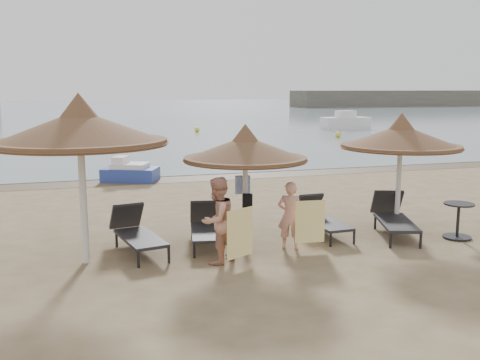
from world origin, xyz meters
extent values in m
plane|color=#8A7658|center=(0.00, 0.00, 0.00)|extent=(160.00, 160.00, 0.00)
cube|color=slate|center=(0.00, 80.00, 0.01)|extent=(200.00, 140.00, 0.03)
cube|color=brown|center=(0.00, 9.40, 0.00)|extent=(200.00, 1.60, 0.01)
cube|color=#625C4D|center=(55.00, 80.00, 1.50)|extent=(40.00, 8.00, 3.00)
cube|color=silver|center=(18.00, 30.00, 0.50)|extent=(4.00, 1.60, 1.00)
cube|color=silver|center=(18.00, 30.00, 1.25)|extent=(1.50, 1.00, 0.60)
cylinder|color=silver|center=(-3.43, 0.24, 1.20)|extent=(0.14, 0.14, 2.40)
cone|color=brown|center=(-3.43, 0.24, 2.65)|extent=(3.32, 3.32, 0.63)
cone|color=brown|center=(-3.43, 0.24, 3.03)|extent=(0.80, 0.80, 0.51)
cylinder|color=brown|center=(-3.43, 0.24, 2.36)|extent=(3.25, 3.25, 0.11)
cylinder|color=silver|center=(-0.11, 0.46, 0.96)|extent=(0.11, 0.11, 1.92)
cone|color=brown|center=(-0.11, 0.46, 2.12)|extent=(2.66, 2.66, 0.50)
cone|color=brown|center=(-0.11, 0.46, 2.43)|extent=(0.64, 0.64, 0.41)
cylinder|color=brown|center=(-0.11, 0.46, 1.89)|extent=(2.60, 2.60, 0.09)
cylinder|color=silver|center=(3.80, 0.66, 1.02)|extent=(0.12, 0.12, 2.05)
cone|color=brown|center=(3.80, 0.66, 2.26)|extent=(2.83, 2.83, 0.54)
cone|color=brown|center=(3.80, 0.66, 2.58)|extent=(0.68, 0.68, 0.44)
cylinder|color=brown|center=(3.80, 0.66, 2.01)|extent=(2.77, 2.77, 0.10)
cylinder|color=black|center=(-2.49, -0.38, 0.15)|extent=(0.05, 0.05, 0.31)
cylinder|color=black|center=(-1.89, -0.27, 0.15)|extent=(0.05, 0.05, 0.31)
cylinder|color=black|center=(-2.79, 1.12, 0.15)|extent=(0.05, 0.05, 0.31)
cylinder|color=black|center=(-2.19, 1.23, 0.15)|extent=(0.05, 0.05, 0.31)
cube|color=black|center=(-2.35, 0.48, 0.34)|extent=(0.98, 1.74, 0.07)
cube|color=black|center=(-2.54, 1.42, 0.60)|extent=(0.75, 0.58, 0.62)
cylinder|color=black|center=(-1.36, -0.10, 0.14)|extent=(0.05, 0.05, 0.29)
cylinder|color=black|center=(-0.79, -0.21, 0.14)|extent=(0.05, 0.05, 0.29)
cylinder|color=black|center=(-1.10, 1.31, 0.14)|extent=(0.05, 0.05, 0.29)
cylinder|color=black|center=(-0.53, 1.21, 0.14)|extent=(0.05, 0.05, 0.29)
cube|color=black|center=(-0.93, 0.60, 0.32)|extent=(0.90, 1.63, 0.06)
cube|color=black|center=(-0.77, 1.49, 0.56)|extent=(0.70, 0.54, 0.58)
cylinder|color=black|center=(1.61, -0.21, 0.14)|extent=(0.05, 0.05, 0.29)
cylinder|color=black|center=(2.19, -0.18, 0.14)|extent=(0.05, 0.05, 0.29)
cylinder|color=black|center=(1.55, 1.23, 0.14)|extent=(0.05, 0.05, 0.29)
cylinder|color=black|center=(2.13, 1.26, 0.14)|extent=(0.05, 0.05, 0.29)
cube|color=black|center=(1.87, 0.58, 0.32)|extent=(0.70, 1.57, 0.06)
cube|color=black|center=(1.83, 1.48, 0.57)|extent=(0.66, 0.46, 0.58)
cylinder|color=black|center=(2.78, -0.67, 0.16)|extent=(0.06, 0.06, 0.32)
cylinder|color=black|center=(3.38, -0.88, 0.16)|extent=(0.06, 0.06, 0.32)
cylinder|color=black|center=(3.31, 0.82, 0.16)|extent=(0.06, 0.06, 0.32)
cylinder|color=black|center=(3.91, 0.61, 0.16)|extent=(0.06, 0.06, 0.32)
cube|color=black|center=(3.36, 0.02, 0.35)|extent=(1.22, 1.83, 0.07)
cube|color=black|center=(3.69, 0.96, 0.62)|extent=(0.82, 0.68, 0.64)
cylinder|color=black|center=(4.67, -0.43, 0.02)|extent=(0.63, 0.63, 0.04)
cylinder|color=black|center=(4.67, -0.43, 0.40)|extent=(0.07, 0.07, 0.76)
cylinder|color=black|center=(4.67, -0.43, 0.79)|extent=(0.67, 0.67, 0.03)
imported|color=tan|center=(-0.98, -0.51, 0.98)|extent=(1.07, 1.01, 1.96)
imported|color=tan|center=(0.72, -0.07, 0.84)|extent=(0.92, 0.80, 1.68)
cube|color=yellow|center=(-0.63, -0.86, 0.66)|extent=(0.61, 0.33, 0.95)
cube|color=yellow|center=(1.07, -0.32, 0.62)|extent=(0.64, 0.08, 0.90)
cube|color=white|center=(-0.11, 0.64, 1.30)|extent=(0.32, 0.12, 0.40)
cube|color=black|center=(-0.11, 0.30, 1.02)|extent=(0.22, 0.15, 0.30)
cube|color=navy|center=(-1.68, 9.49, 0.24)|extent=(2.24, 1.83, 0.49)
cube|color=silver|center=(-1.68, 9.49, 0.55)|extent=(1.52, 1.39, 0.22)
cube|color=silver|center=(-2.00, 9.63, 0.75)|extent=(0.72, 0.91, 0.31)
sphere|color=yellow|center=(-5.21, 24.54, 0.19)|extent=(0.39, 0.39, 0.39)
sphere|color=yellow|center=(5.50, 30.71, 0.20)|extent=(0.40, 0.40, 0.40)
sphere|color=yellow|center=(13.87, 23.25, 0.20)|extent=(0.41, 0.41, 0.41)
camera|label=1|loc=(-3.49, -10.23, 3.36)|focal=40.00mm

